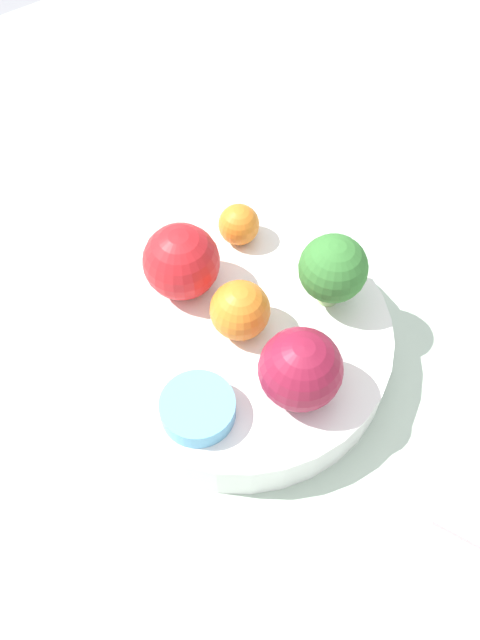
# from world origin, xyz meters

# --- Properties ---
(ground_plane) EXTENTS (6.00, 6.00, 0.00)m
(ground_plane) POSITION_xyz_m (0.00, 0.00, 0.00)
(ground_plane) COLOR gray
(table_surface) EXTENTS (1.20, 1.20, 0.02)m
(table_surface) POSITION_xyz_m (0.00, 0.00, 0.01)
(table_surface) COLOR #B2C6B2
(table_surface) RESTS_ON ground_plane
(bowl) EXTENTS (0.24, 0.24, 0.04)m
(bowl) POSITION_xyz_m (0.00, 0.00, 0.04)
(bowl) COLOR white
(bowl) RESTS_ON table_surface
(broccoli) EXTENTS (0.05, 0.05, 0.07)m
(broccoli) POSITION_xyz_m (0.02, 0.07, 0.10)
(broccoli) COLOR #99C17A
(broccoli) RESTS_ON bowl
(apple_red) EXTENTS (0.06, 0.06, 0.06)m
(apple_red) POSITION_xyz_m (0.07, -0.00, 0.09)
(apple_red) COLOR maroon
(apple_red) RESTS_ON bowl
(apple_green) EXTENTS (0.06, 0.06, 0.06)m
(apple_green) POSITION_xyz_m (-0.06, -0.01, 0.09)
(apple_green) COLOR red
(apple_green) RESTS_ON bowl
(orange_front) EXTENTS (0.05, 0.05, 0.05)m
(orange_front) POSITION_xyz_m (-0.00, -0.00, 0.08)
(orange_front) COLOR orange
(orange_front) RESTS_ON bowl
(orange_back) EXTENTS (0.04, 0.04, 0.04)m
(orange_back) POSITION_xyz_m (-0.07, 0.06, 0.08)
(orange_back) COLOR orange
(orange_back) RESTS_ON bowl
(small_cup) EXTENTS (0.05, 0.05, 0.02)m
(small_cup) POSITION_xyz_m (0.04, -0.07, 0.07)
(small_cup) COLOR #66B2DB
(small_cup) RESTS_ON bowl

